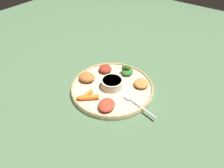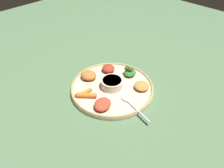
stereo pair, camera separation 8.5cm
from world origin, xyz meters
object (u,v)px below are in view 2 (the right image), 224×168
carrot_near_spoon (84,93)px  carrot_outer (85,95)px  center_bowl (112,83)px  greens_pile (129,72)px  spoon (131,104)px

carrot_near_spoon → carrot_outer: 0.02m
center_bowl → greens_pile: 0.11m
carrot_near_spoon → greens_pile: bearing=-11.0°
carrot_outer → spoon: bearing=-59.2°
greens_pile → carrot_outer: size_ratio=0.86×
greens_pile → carrot_near_spoon: bearing=169.0°
spoon → greens_pile: greens_pile is taller
center_bowl → carrot_near_spoon: 0.12m
carrot_near_spoon → carrot_outer: carrot_outer is taller
center_bowl → greens_pile: (0.11, 0.00, -0.00)m
center_bowl → carrot_outer: size_ratio=1.11×
spoon → carrot_near_spoon: size_ratio=2.19×
carrot_near_spoon → center_bowl: bearing=-23.1°
greens_pile → carrot_near_spoon: greens_pile is taller
center_bowl → carrot_near_spoon: size_ratio=1.23×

